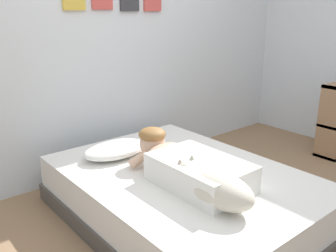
# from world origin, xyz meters

# --- Properties ---
(ground_plane) EXTENTS (12.74, 12.74, 0.00)m
(ground_plane) POSITION_xyz_m (0.00, 0.00, 0.00)
(ground_plane) COLOR #8C6B4C
(back_wall) EXTENTS (4.37, 0.12, 2.50)m
(back_wall) POSITION_xyz_m (-0.00, 1.38, 1.25)
(back_wall) COLOR silver
(back_wall) RESTS_ON ground
(bed) EXTENTS (1.37, 1.91, 0.37)m
(bed) POSITION_xyz_m (-0.21, 0.20, 0.18)
(bed) COLOR #4C4742
(bed) RESTS_ON ground
(pillow) EXTENTS (0.52, 0.32, 0.11)m
(pillow) POSITION_xyz_m (-0.41, 0.76, 0.42)
(pillow) COLOR white
(pillow) RESTS_ON bed
(person_lying) EXTENTS (0.43, 0.92, 0.27)m
(person_lying) POSITION_xyz_m (-0.26, 0.12, 0.47)
(person_lying) COLOR white
(person_lying) RESTS_ON bed
(dog) EXTENTS (0.26, 0.57, 0.21)m
(dog) POSITION_xyz_m (-0.35, -0.23, 0.47)
(dog) COLOR beige
(dog) RESTS_ON bed
(coffee_cup) EXTENTS (0.12, 0.09, 0.07)m
(coffee_cup) POSITION_xyz_m (-0.08, 0.68, 0.41)
(coffee_cup) COLOR #D84C47
(coffee_cup) RESTS_ON bed
(cell_phone) EXTENTS (0.07, 0.14, 0.01)m
(cell_phone) POSITION_xyz_m (-0.23, -0.26, 0.37)
(cell_phone) COLOR black
(cell_phone) RESTS_ON bed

